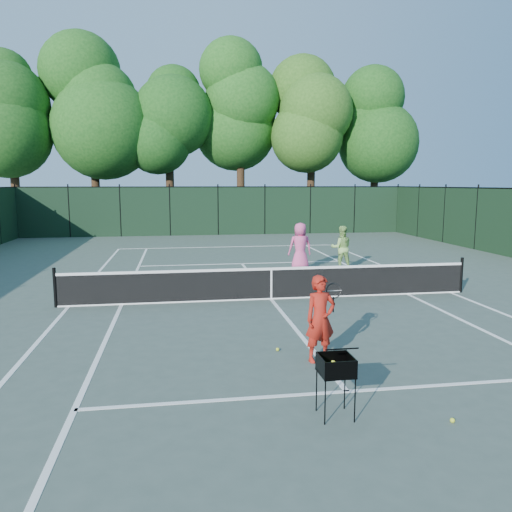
{
  "coord_description": "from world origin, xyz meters",
  "views": [
    {
      "loc": [
        -2.59,
        -13.54,
        3.25
      ],
      "look_at": [
        -0.27,
        1.0,
        1.1
      ],
      "focal_mm": 35.0,
      "sensor_mm": 36.0,
      "label": 1
    }
  ],
  "objects": [
    {
      "name": "player_pink",
      "position": [
        1.94,
        4.45,
        0.9
      ],
      "size": [
        0.9,
        0.6,
        1.8
      ],
      "rotation": [
        0.0,
        0.0,
        3.17
      ],
      "color": "#D74C87",
      "rests_on": "ground"
    },
    {
      "name": "tennis_net",
      "position": [
        0.0,
        0.0,
        0.48
      ],
      "size": [
        11.69,
        0.09,
        1.06
      ],
      "color": "black",
      "rests_on": "ground"
    },
    {
      "name": "tree_1",
      "position": [
        -8.0,
        22.0,
        8.69
      ],
      "size": [
        6.8,
        6.8,
        13.98
      ],
      "color": "black",
      "rests_on": "ground"
    },
    {
      "name": "service_line_far",
      "position": [
        0.0,
        6.4,
        0.0
      ],
      "size": [
        8.23,
        0.1,
        0.01
      ],
      "primitive_type": "cube",
      "color": "white",
      "rests_on": "ground"
    },
    {
      "name": "loose_ball_near_cart",
      "position": [
        1.09,
        -7.61,
        0.03
      ],
      "size": [
        0.07,
        0.07,
        0.07
      ],
      "primitive_type": "sphere",
      "color": "#BED72C",
      "rests_on": "ground"
    },
    {
      "name": "baseline_far",
      "position": [
        0.0,
        11.88,
        0.0
      ],
      "size": [
        10.97,
        0.1,
        0.01
      ],
      "primitive_type": "cube",
      "color": "white",
      "rests_on": "ground"
    },
    {
      "name": "sideline_doubles_left",
      "position": [
        -5.49,
        0.0,
        0.0
      ],
      "size": [
        0.1,
        23.77,
        0.01
      ],
      "primitive_type": "cube",
      "color": "white",
      "rests_on": "ground"
    },
    {
      "name": "ball_hopper",
      "position": [
        -0.45,
        -7.18,
        0.74
      ],
      "size": [
        0.47,
        0.47,
        0.88
      ],
      "rotation": [
        0.0,
        0.0,
        0.02
      ],
      "color": "black",
      "rests_on": "ground"
    },
    {
      "name": "tree_4",
      "position": [
        7.0,
        21.6,
        8.14
      ],
      "size": [
        6.2,
        6.2,
        12.97
      ],
      "color": "black",
      "rests_on": "ground"
    },
    {
      "name": "sideline_doubles_right",
      "position": [
        5.49,
        0.0,
        0.0
      ],
      "size": [
        0.1,
        23.77,
        0.01
      ],
      "primitive_type": "cube",
      "color": "white",
      "rests_on": "ground"
    },
    {
      "name": "loose_ball_midcourt",
      "position": [
        -0.7,
        -4.34,
        0.03
      ],
      "size": [
        0.07,
        0.07,
        0.07
      ],
      "primitive_type": "sphere",
      "color": "#BBD12A",
      "rests_on": "ground"
    },
    {
      "name": "fence_far",
      "position": [
        0.0,
        18.0,
        1.5
      ],
      "size": [
        24.0,
        0.05,
        3.0
      ],
      "primitive_type": "cube",
      "color": "black",
      "rests_on": "ground"
    },
    {
      "name": "service_line_near",
      "position": [
        0.0,
        -6.4,
        0.0
      ],
      "size": [
        8.23,
        0.1,
        0.01
      ],
      "primitive_type": "cube",
      "color": "white",
      "rests_on": "ground"
    },
    {
      "name": "sideline_singles_left",
      "position": [
        -4.12,
        0.0,
        0.0
      ],
      "size": [
        0.1,
        23.77,
        0.01
      ],
      "primitive_type": "cube",
      "color": "white",
      "rests_on": "ground"
    },
    {
      "name": "tree_0",
      "position": [
        -13.0,
        21.5,
        8.16
      ],
      "size": [
        6.4,
        6.4,
        13.14
      ],
      "color": "black",
      "rests_on": "ground"
    },
    {
      "name": "player_green",
      "position": [
        3.55,
        4.43,
        0.83
      ],
      "size": [
        0.89,
        0.73,
        1.66
      ],
      "rotation": [
        0.0,
        0.0,
        3.0
      ],
      "color": "#90C160",
      "rests_on": "ground"
    },
    {
      "name": "sideline_singles_right",
      "position": [
        4.12,
        0.0,
        0.0
      ],
      "size": [
        0.1,
        23.77,
        0.01
      ],
      "primitive_type": "cube",
      "color": "white",
      "rests_on": "ground"
    },
    {
      "name": "tree_2",
      "position": [
        -3.0,
        21.8,
        7.73
      ],
      "size": [
        6.0,
        6.0,
        12.4
      ],
      "color": "black",
      "rests_on": "ground"
    },
    {
      "name": "ground",
      "position": [
        0.0,
        0.0,
        0.0
      ],
      "size": [
        90.0,
        90.0,
        0.0
      ],
      "primitive_type": "plane",
      "color": "#425046",
      "rests_on": "ground"
    },
    {
      "name": "center_service_line",
      "position": [
        0.0,
        0.0,
        0.0
      ],
      "size": [
        0.1,
        12.8,
        0.01
      ],
      "primitive_type": "cube",
      "color": "white",
      "rests_on": "ground"
    },
    {
      "name": "tree_5",
      "position": [
        12.0,
        22.1,
        7.71
      ],
      "size": [
        5.8,
        5.8,
        12.23
      ],
      "color": "black",
      "rests_on": "ground"
    },
    {
      "name": "coach",
      "position": [
        -0.04,
        -5.0,
        0.8
      ],
      "size": [
        0.85,
        0.72,
        1.6
      ],
      "rotation": [
        0.0,
        0.0,
        0.18
      ],
      "color": "#A01C12",
      "rests_on": "ground"
    },
    {
      "name": "tree_3",
      "position": [
        2.0,
        22.3,
        9.01
      ],
      "size": [
        7.0,
        7.0,
        14.45
      ],
      "color": "black",
      "rests_on": "ground"
    }
  ]
}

